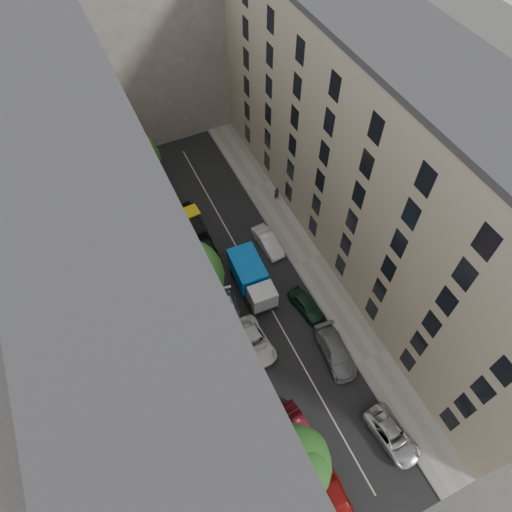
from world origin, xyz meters
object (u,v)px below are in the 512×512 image
car_right_0 (392,435)px  car_right_2 (306,305)px  car_left_2 (255,341)px  car_left_5 (191,219)px  car_left_3 (229,311)px  car_left_1 (298,426)px  car_right_1 (336,352)px  tree_near (294,467)px  car_left_4 (208,250)px  tree_mid (189,278)px  lamp_post (232,319)px  pedestrian (277,193)px  tree_far (134,157)px  car_right_3 (268,242)px  tarp_truck (252,278)px  car_left_0 (337,502)px

car_right_0 → car_right_2: 12.41m
car_left_2 → car_left_5: (-0.12, 14.80, 0.06)m
car_left_3 → car_right_2: car_right_2 is taller
car_left_1 → car_right_1: 6.80m
car_left_1 → tree_near: tree_near is taller
car_left_4 → tree_mid: tree_mid is taller
lamp_post → pedestrian: (10.60, 13.11, -2.87)m
car_left_3 → car_right_0: bearing=-57.4°
car_left_1 → tree_mid: tree_mid is taller
tree_far → lamp_post: (2.03, -18.59, -2.45)m
car_left_1 → car_left_4: car_left_4 is taller
car_right_1 → pedestrian: (3.60, 17.97, 0.18)m
car_left_5 → tree_mid: tree_mid is taller
car_right_3 → tree_mid: bearing=-158.5°
car_left_2 → car_left_4: size_ratio=1.18×
tarp_truck → car_right_1: size_ratio=1.22×
car_right_2 → tree_far: tree_far is taller
tarp_truck → tree_mid: (-5.66, -0.65, 4.47)m
car_left_0 → tree_mid: tree_mid is taller
car_left_2 → car_right_3: bearing=54.1°
car_right_1 → car_left_2: bearing=152.1°
car_left_1 → car_right_1: size_ratio=0.76×
car_left_5 → tree_far: bearing=119.9°
car_left_0 → tree_mid: bearing=102.9°
car_left_4 → tree_far: 11.26m
tarp_truck → car_left_1: size_ratio=1.61×
car_left_1 → car_left_2: car_left_2 is taller
car_left_4 → lamp_post: bearing=-98.5°
car_left_0 → car_left_3: car_left_0 is taller
car_left_4 → tree_mid: (-3.46, -5.81, 5.32)m
car_right_3 → car_left_1: bearing=-112.4°
car_left_0 → tree_far: 33.52m
car_left_4 → car_left_5: size_ratio=0.92×
tree_near → tree_far: bearing=92.1°
car_right_0 → lamp_post: 14.69m
car_left_3 → car_left_4: size_ratio=1.08×
car_right_3 → car_left_2: bearing=-125.7°
car_left_1 → lamp_post: lamp_post is taller
car_left_4 → tree_mid: 8.61m
car_left_4 → tree_near: 21.87m
car_left_2 → car_left_3: car_left_2 is taller
car_left_2 → car_right_0: car_left_2 is taller
tarp_truck → car_left_4: size_ratio=1.51×
car_right_0 → tree_near: size_ratio=0.59×
car_left_0 → car_left_5: bearing=92.1°
car_left_4 → car_left_5: bearing=91.6°
car_left_1 → car_right_1: (5.60, 3.85, 0.10)m
tarp_truck → car_right_1: 9.74m
car_left_3 → car_right_1: 9.75m
tarp_truck → car_left_4: (-2.20, 5.16, -0.85)m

